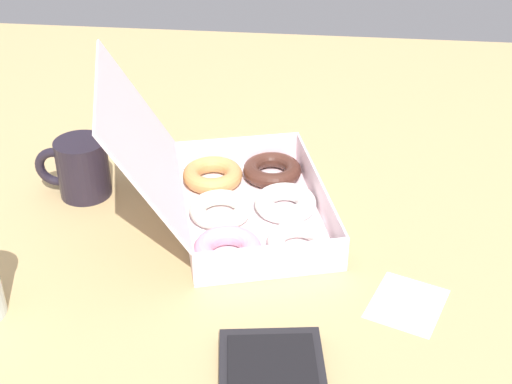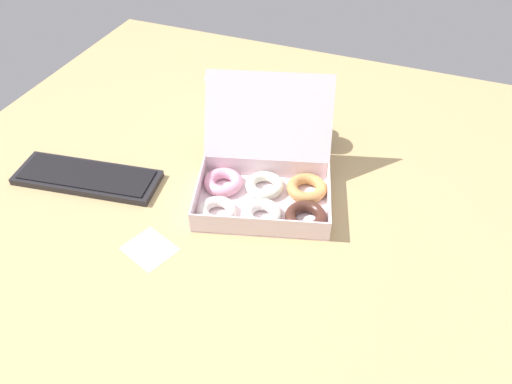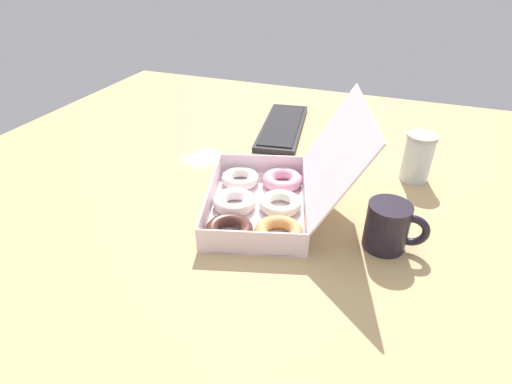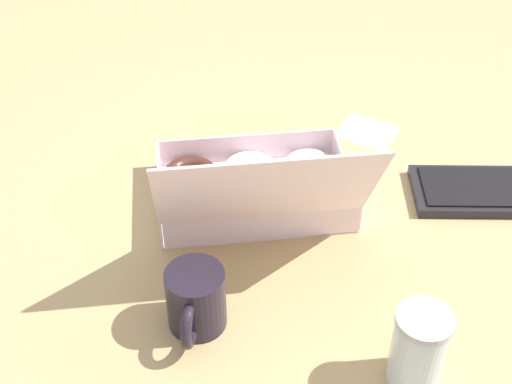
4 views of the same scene
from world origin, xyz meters
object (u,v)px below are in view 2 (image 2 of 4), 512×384
(glass_jar, at_px, (218,96))
(coffee_mug, at_px, (311,128))
(donut_box, at_px, (264,189))
(keyboard, at_px, (87,177))

(glass_jar, bearing_deg, coffee_mug, -8.22)
(coffee_mug, xyz_separation_m, glass_jar, (-0.31, 0.05, 0.01))
(donut_box, height_order, glass_jar, donut_box)
(coffee_mug, distance_m, glass_jar, 0.32)
(keyboard, xyz_separation_m, glass_jar, (0.19, 0.42, 0.05))
(keyboard, xyz_separation_m, coffee_mug, (0.51, 0.38, 0.04))
(donut_box, distance_m, glass_jar, 0.42)
(coffee_mug, height_order, glass_jar, glass_jar)
(donut_box, relative_size, keyboard, 1.04)
(donut_box, relative_size, coffee_mug, 3.30)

